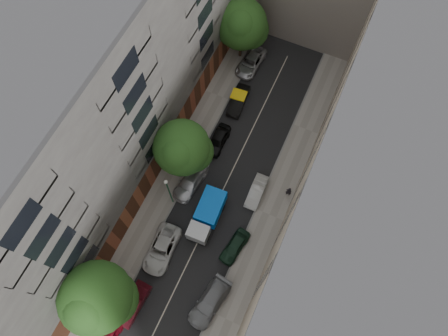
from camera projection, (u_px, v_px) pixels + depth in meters
The scene contains 21 objects.
ground at pixel (221, 194), 42.00m from camera, with size 120.00×120.00×0.00m, color #4C4C49.
road_surface at pixel (221, 194), 41.99m from camera, with size 8.00×44.00×0.02m, color black.
sidewalk_left at pixel (174, 174), 42.83m from camera, with size 3.00×44.00×0.15m, color gray.
sidewalk_right at pixel (269, 215), 41.03m from camera, with size 3.00×44.00×0.15m, color gray.
building_left at pixel (105, 106), 34.62m from camera, with size 8.00×44.00×20.00m, color #4B4846.
building_right at pixel (348, 206), 31.02m from camera, with size 8.00×44.00×20.00m, color #C0AF95.
tarp_truck at pixel (207, 215), 39.67m from camera, with size 2.42×5.55×2.52m.
car_left_1 at pixel (133, 304), 36.96m from camera, with size 1.49×4.28×1.41m, color #4A0E17.
car_left_2 at pixel (162, 249), 38.97m from camera, with size 2.41×5.22×1.45m, color silver.
car_left_3 at pixel (191, 182), 41.80m from camera, with size 2.01×4.94×1.43m, color silver.
car_left_4 at pixel (218, 140), 43.77m from camera, with size 1.66×4.13×1.41m, color black.
car_left_5 at pixel (238, 100), 45.78m from camera, with size 1.52×4.36×1.44m, color black.
car_left_6 at pixel (251, 62), 47.95m from camera, with size 2.32×5.04×1.40m, color #B8B8BD.
car_right_1 at pixel (210, 302), 36.98m from camera, with size 2.10×5.16×1.50m, color slate.
car_right_2 at pixel (235, 246), 39.13m from camera, with size 1.57×3.91×1.33m, color #153020.
car_right_3 at pixel (257, 191), 41.43m from camera, with size 1.37×3.92×1.29m, color silver.
tree_near at pixel (97, 300), 32.30m from camera, with size 6.21×6.07×8.80m.
tree_mid at pixel (182, 149), 38.42m from camera, with size 5.82×5.63×7.90m.
tree_far at pixel (242, 26), 44.32m from camera, with size 5.89×5.70×8.08m.
lamp_post at pixel (168, 189), 38.22m from camera, with size 0.36×0.36×5.76m.
pedestrian at pixel (289, 192), 41.08m from camera, with size 0.60×0.40×1.65m, color black.
Camera 1 is at (6.14, -12.74, 39.64)m, focal length 32.00 mm.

